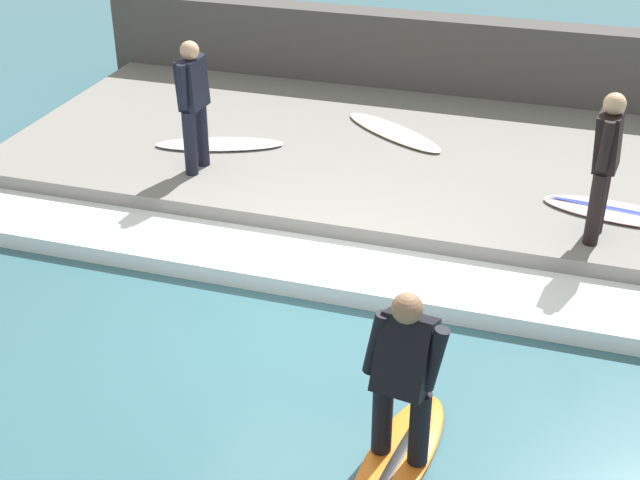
# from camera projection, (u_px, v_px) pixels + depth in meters

# --- Properties ---
(ground_plane) EXTENTS (28.00, 28.00, 0.00)m
(ground_plane) POSITION_uv_depth(u_px,v_px,m) (308.00, 322.00, 8.67)
(ground_plane) COLOR #335B66
(concrete_ledge) EXTENTS (4.40, 9.86, 0.36)m
(concrete_ledge) POSITION_uv_depth(u_px,v_px,m) (392.00, 162.00, 11.53)
(concrete_ledge) COLOR slate
(concrete_ledge) RESTS_ON ground_plane
(back_wall) EXTENTS (0.50, 10.35, 1.45)m
(back_wall) POSITION_uv_depth(u_px,v_px,m) (432.00, 65.00, 13.31)
(back_wall) COLOR #474442
(back_wall) RESTS_ON ground_plane
(wave_foam_crest) EXTENTS (0.97, 9.37, 0.19)m
(wave_foam_crest) POSITION_uv_depth(u_px,v_px,m) (333.00, 270.00, 9.34)
(wave_foam_crest) COLOR white
(wave_foam_crest) RESTS_ON ground_plane
(surfboard_riding) EXTENTS (1.70, 0.71, 0.07)m
(surfboard_riding) POSITION_uv_depth(u_px,v_px,m) (399.00, 457.00, 6.98)
(surfboard_riding) COLOR orange
(surfboard_riding) RESTS_ON ground_plane
(surfer_riding) EXTENTS (0.48, 0.65, 1.49)m
(surfer_riding) POSITION_uv_depth(u_px,v_px,m) (404.00, 370.00, 6.57)
(surfer_riding) COLOR black
(surfer_riding) RESTS_ON surfboard_riding
(surfer_waiting_near) EXTENTS (0.55, 0.28, 1.60)m
(surfer_waiting_near) POSITION_uv_depth(u_px,v_px,m) (193.00, 99.00, 10.47)
(surfer_waiting_near) COLOR black
(surfer_waiting_near) RESTS_ON concrete_ledge
(surfboard_waiting_near) EXTENTS (0.95, 1.71, 0.06)m
(surfboard_waiting_near) POSITION_uv_depth(u_px,v_px,m) (219.00, 144.00, 11.51)
(surfboard_waiting_near) COLOR silver
(surfboard_waiting_near) RESTS_ON concrete_ledge
(surfer_waiting_far) EXTENTS (0.54, 0.30, 1.60)m
(surfer_waiting_far) POSITION_uv_depth(u_px,v_px,m) (605.00, 159.00, 8.97)
(surfer_waiting_far) COLOR black
(surfer_waiting_far) RESTS_ON concrete_ledge
(surfboard_waiting_far) EXTENTS (0.76, 1.68, 0.07)m
(surfboard_waiting_far) POSITION_uv_depth(u_px,v_px,m) (617.00, 212.00, 9.85)
(surfboard_waiting_far) COLOR beige
(surfboard_waiting_far) RESTS_ON concrete_ledge
(surfboard_spare) EXTENTS (1.35, 1.68, 0.06)m
(surfboard_spare) POSITION_uv_depth(u_px,v_px,m) (394.00, 132.00, 11.87)
(surfboard_spare) COLOR beige
(surfboard_spare) RESTS_ON concrete_ledge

